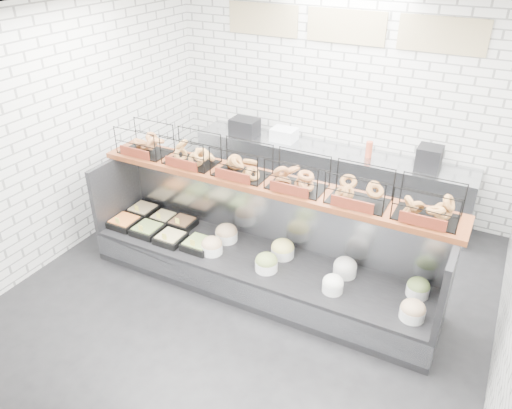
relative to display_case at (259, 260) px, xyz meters
The scene contains 5 objects.
ground 0.48m from the display_case, 87.45° to the right, with size 5.50×5.50×0.00m, color black.
room_shell 1.75m from the display_case, 86.62° to the left, with size 5.02×5.51×3.01m.
display_case is the anchor object (origin of this frame).
bagel_shelf 1.07m from the display_case, 85.52° to the left, with size 4.10×0.50×0.40m.
prep_counter 2.09m from the display_case, 89.74° to the left, with size 4.00×0.60×1.20m.
Camera 1 is at (2.09, -3.76, 3.66)m, focal length 35.00 mm.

